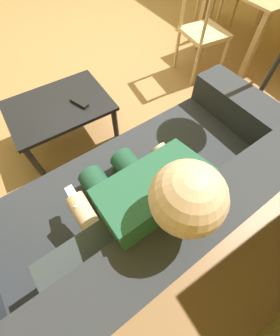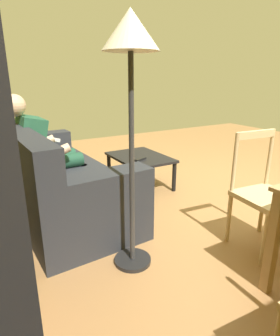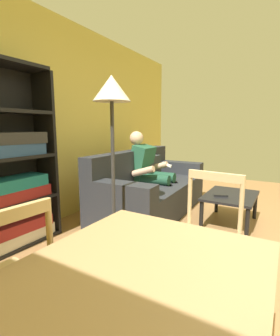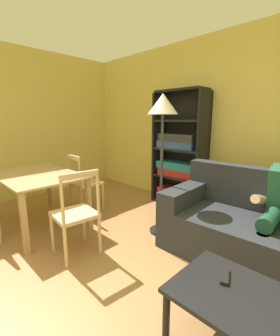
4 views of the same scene
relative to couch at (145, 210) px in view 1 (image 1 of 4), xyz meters
name	(u,v)px [view 1 (image 1 of 4)]	position (x,y,z in m)	size (l,w,h in m)	color
ground_plane	(113,58)	(-0.88, -2.08, -0.33)	(8.23, 8.23, 0.00)	#9E7042
couch	(145,210)	(0.00, 0.00, 0.00)	(2.20, 1.03, 0.92)	#282B30
person_lounging	(139,203)	(0.07, 0.05, 0.29)	(0.61, 0.90, 1.20)	#23563D
coffee_table	(60,110)	(0.12, -1.14, 0.01)	(0.83, 0.61, 0.39)	black
tv_remote	(79,103)	(-0.04, -1.05, 0.08)	(0.05, 0.17, 0.02)	black
dining_chair_facing_couch	(202,32)	(-1.58, -1.29, 0.13)	(0.46, 0.46, 0.95)	#D1B27F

